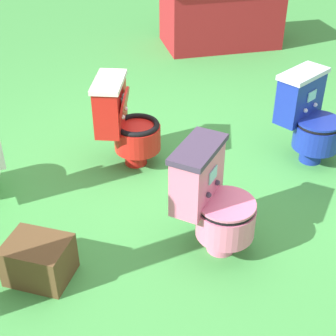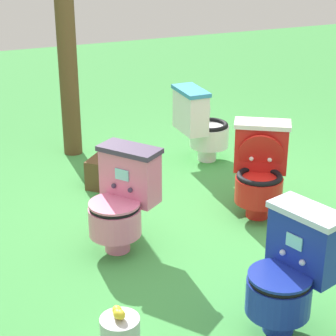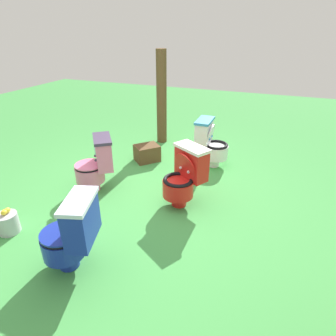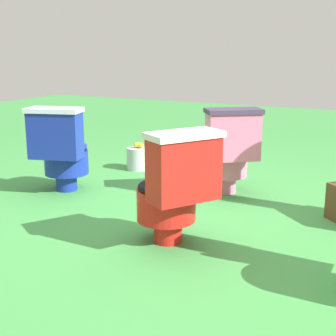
{
  "view_description": "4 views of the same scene",
  "coord_description": "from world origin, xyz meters",
  "px_view_note": "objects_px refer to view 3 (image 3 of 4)",
  "views": [
    {
      "loc": [
        -1.36,
        -2.8,
        2.22
      ],
      "look_at": [
        -0.14,
        -0.38,
        0.42
      ],
      "focal_mm": 53.12,
      "sensor_mm": 36.0,
      "label": 1
    },
    {
      "loc": [
        3.74,
        -1.96,
        2.27
      ],
      "look_at": [
        -0.38,
        -0.27,
        0.39
      ],
      "focal_mm": 66.63,
      "sensor_mm": 36.0,
      "label": 2
    },
    {
      "loc": [
        2.73,
        1.3,
        1.97
      ],
      "look_at": [
        -0.12,
        0.2,
        0.44
      ],
      "focal_mm": 30.5,
      "sensor_mm": 36.0,
      "label": 3
    },
    {
      "loc": [
        -1.39,
        2.91,
        1.19
      ],
      "look_at": [
        0.12,
        0.02,
        0.38
      ],
      "focal_mm": 52.19,
      "sensor_mm": 36.0,
      "label": 4
    }
  ],
  "objects_px": {
    "toilet_red": "(184,176)",
    "toilet_blue": "(71,234)",
    "toilet_pink": "(96,164)",
    "lemon_bucket": "(8,223)",
    "wooden_post": "(162,98)",
    "small_crate": "(147,153)",
    "toilet_white": "(210,143)"
  },
  "relations": [
    {
      "from": "toilet_blue",
      "to": "small_crate",
      "type": "height_order",
      "value": "toilet_blue"
    },
    {
      "from": "toilet_red",
      "to": "small_crate",
      "type": "xyz_separation_m",
      "value": [
        -0.96,
        -0.94,
        -0.24
      ]
    },
    {
      "from": "lemon_bucket",
      "to": "wooden_post",
      "type": "bearing_deg",
      "value": 170.38
    },
    {
      "from": "toilet_red",
      "to": "small_crate",
      "type": "bearing_deg",
      "value": -14.16
    },
    {
      "from": "wooden_post",
      "to": "small_crate",
      "type": "height_order",
      "value": "wooden_post"
    },
    {
      "from": "toilet_white",
      "to": "toilet_blue",
      "type": "bearing_deg",
      "value": -14.04
    },
    {
      "from": "toilet_white",
      "to": "toilet_pink",
      "type": "bearing_deg",
      "value": -43.92
    },
    {
      "from": "small_crate",
      "to": "wooden_post",
      "type": "bearing_deg",
      "value": -173.57
    },
    {
      "from": "toilet_pink",
      "to": "toilet_red",
      "type": "height_order",
      "value": "same"
    },
    {
      "from": "wooden_post",
      "to": "lemon_bucket",
      "type": "distance_m",
      "value": 3.16
    },
    {
      "from": "toilet_red",
      "to": "lemon_bucket",
      "type": "height_order",
      "value": "toilet_red"
    },
    {
      "from": "toilet_red",
      "to": "lemon_bucket",
      "type": "bearing_deg",
      "value": 69.05
    },
    {
      "from": "toilet_blue",
      "to": "lemon_bucket",
      "type": "height_order",
      "value": "toilet_blue"
    },
    {
      "from": "toilet_blue",
      "to": "lemon_bucket",
      "type": "xyz_separation_m",
      "value": [
        -0.14,
        -0.97,
        -0.25
      ]
    },
    {
      "from": "toilet_red",
      "to": "wooden_post",
      "type": "bearing_deg",
      "value": -29.14
    },
    {
      "from": "toilet_white",
      "to": "lemon_bucket",
      "type": "xyz_separation_m",
      "value": [
        2.36,
        -1.59,
        -0.26
      ]
    },
    {
      "from": "toilet_pink",
      "to": "small_crate",
      "type": "height_order",
      "value": "toilet_pink"
    },
    {
      "from": "toilet_pink",
      "to": "small_crate",
      "type": "xyz_separation_m",
      "value": [
        -1.05,
        0.23,
        -0.24
      ]
    },
    {
      "from": "toilet_red",
      "to": "toilet_blue",
      "type": "distance_m",
      "value": 1.46
    },
    {
      "from": "wooden_post",
      "to": "small_crate",
      "type": "bearing_deg",
      "value": 6.43
    },
    {
      "from": "toilet_pink",
      "to": "toilet_red",
      "type": "relative_size",
      "value": 1.0
    },
    {
      "from": "toilet_red",
      "to": "toilet_white",
      "type": "distance_m",
      "value": 1.16
    },
    {
      "from": "toilet_red",
      "to": "wooden_post",
      "type": "distance_m",
      "value": 2.16
    },
    {
      "from": "toilet_red",
      "to": "toilet_blue",
      "type": "bearing_deg",
      "value": 97.97
    },
    {
      "from": "wooden_post",
      "to": "lemon_bucket",
      "type": "bearing_deg",
      "value": -9.62
    },
    {
      "from": "toilet_blue",
      "to": "toilet_pink",
      "type": "bearing_deg",
      "value": 7.72
    },
    {
      "from": "wooden_post",
      "to": "lemon_bucket",
      "type": "relative_size",
      "value": 5.91
    },
    {
      "from": "toilet_pink",
      "to": "wooden_post",
      "type": "height_order",
      "value": "wooden_post"
    },
    {
      "from": "toilet_white",
      "to": "wooden_post",
      "type": "xyz_separation_m",
      "value": [
        -0.68,
        -1.07,
        0.44
      ]
    },
    {
      "from": "toilet_white",
      "to": "wooden_post",
      "type": "relative_size",
      "value": 0.45
    },
    {
      "from": "small_crate",
      "to": "lemon_bucket",
      "type": "xyz_separation_m",
      "value": [
        2.16,
        -0.61,
        -0.01
      ]
    },
    {
      "from": "toilet_pink",
      "to": "lemon_bucket",
      "type": "xyz_separation_m",
      "value": [
        1.1,
        -0.39,
        -0.25
      ]
    }
  ]
}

